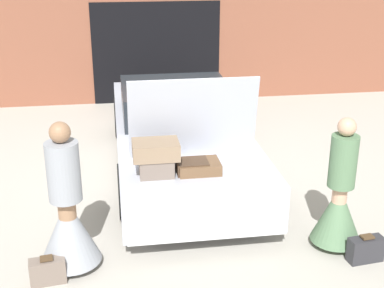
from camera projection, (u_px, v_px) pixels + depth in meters
ground_plane at (179, 166)px, 8.63m from camera, size 40.00×40.00×0.00m
garage_wall_back at (156, 39)px, 11.69m from camera, size 12.00×0.14×2.80m
car at (178, 132)px, 8.43m from camera, size 1.98×5.25×1.84m
person_left at (68, 218)px, 5.79m from camera, size 0.67×0.67×1.70m
person_right at (339, 202)px, 6.21m from camera, size 0.59×0.59×1.60m
suitcase_beside_left_person at (48, 271)px, 5.66m from camera, size 0.39×0.22×0.31m
suitcase_beside_right_person at (366, 249)px, 6.04m from camera, size 0.42×0.21×0.32m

